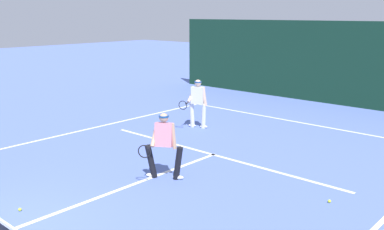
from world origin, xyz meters
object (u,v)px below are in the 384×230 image
(player_far, at_px, (198,101))
(tennis_ball_extra, at_px, (329,201))
(tennis_ball, at_px, (20,209))
(player_near, at_px, (164,143))

(player_far, bearing_deg, tennis_ball_extra, 135.95)
(player_far, distance_m, tennis_ball_extra, 6.48)
(tennis_ball, bearing_deg, tennis_ball_extra, 45.47)
(tennis_ball_extra, bearing_deg, player_near, -159.52)
(player_near, relative_size, tennis_ball, 23.24)
(player_near, distance_m, tennis_ball_extra, 3.72)
(tennis_ball, distance_m, tennis_ball_extra, 6.05)
(player_near, distance_m, player_far, 4.64)
(player_near, height_order, tennis_ball_extra, player_near)
(player_near, xyz_separation_m, player_far, (-2.44, 3.94, 0.04))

